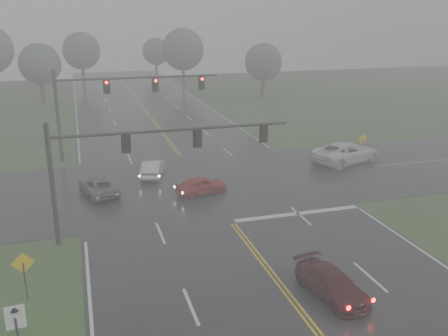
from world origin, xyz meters
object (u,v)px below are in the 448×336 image
object	(u,v)px
signal_gantry_near	(131,154)
pickup_white	(345,162)
sedan_silver	(153,176)
car_grey	(99,194)
signal_gantry_far	(109,95)
sedan_maroon	(331,296)
sedan_red	(201,194)

from	to	relation	value
signal_gantry_near	pickup_white	bearing A→B (deg)	26.64
sedan_silver	car_grey	distance (m)	5.20
pickup_white	signal_gantry_near	size ratio (longest dim) A/B	0.47
sedan_silver	signal_gantry_far	xyz separation A→B (m)	(-2.52, 6.60, 5.56)
car_grey	signal_gantry_far	bearing A→B (deg)	-113.02
sedan_maroon	pickup_white	bearing A→B (deg)	49.28
sedan_red	signal_gantry_near	xyz separation A→B (m)	(-5.35, -5.54, 4.90)
sedan_silver	car_grey	world-z (taller)	sedan_silver
sedan_maroon	pickup_white	world-z (taller)	pickup_white
sedan_maroon	car_grey	xyz separation A→B (m)	(-9.42, 16.72, 0.00)
sedan_maroon	signal_gantry_far	bearing A→B (deg)	96.86
sedan_maroon	car_grey	size ratio (longest dim) A/B	0.93
sedan_red	sedan_silver	world-z (taller)	sedan_silver
signal_gantry_near	sedan_red	bearing A→B (deg)	46.04
signal_gantry_near	signal_gantry_far	bearing A→B (deg)	89.60
car_grey	sedan_silver	bearing A→B (deg)	-158.12
signal_gantry_near	signal_gantry_far	distance (m)	17.13
sedan_silver	pickup_white	size ratio (longest dim) A/B	0.64
sedan_maroon	car_grey	distance (m)	19.20
sedan_red	signal_gantry_far	world-z (taller)	signal_gantry_far
sedan_maroon	signal_gantry_far	xyz separation A→B (m)	(-7.65, 26.27, 5.56)
sedan_red	pickup_white	distance (m)	14.45
sedan_red	signal_gantry_far	bearing A→B (deg)	12.19
sedan_silver	signal_gantry_near	distance (m)	11.90
signal_gantry_near	signal_gantry_far	xyz separation A→B (m)	(0.12, 17.12, 0.66)
sedan_red	pickup_white	bearing A→B (deg)	-85.68
pickup_white	signal_gantry_far	size ratio (longest dim) A/B	0.45
sedan_maroon	car_grey	world-z (taller)	car_grey
sedan_maroon	signal_gantry_far	size ratio (longest dim) A/B	0.30
sedan_silver	signal_gantry_near	size ratio (longest dim) A/B	0.30
sedan_maroon	car_grey	bearing A→B (deg)	110.01
pickup_white	signal_gantry_near	world-z (taller)	signal_gantry_near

